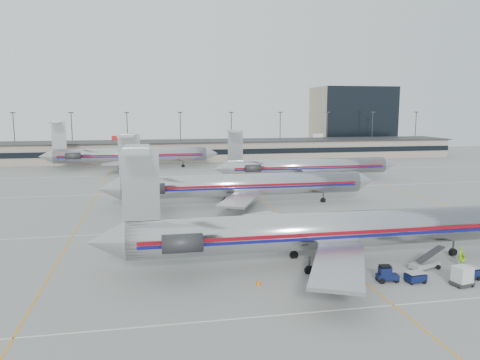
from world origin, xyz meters
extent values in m
plane|color=gray|center=(0.00, 0.00, 0.00)|extent=(260.00, 260.00, 0.00)
cube|color=silver|center=(0.00, 10.00, 0.01)|extent=(160.00, 0.15, 0.02)
cube|color=gray|center=(0.00, 98.00, 3.00)|extent=(160.00, 16.00, 6.00)
cube|color=black|center=(0.00, 89.90, 3.20)|extent=(160.00, 0.20, 1.60)
cube|color=#2D2D30|center=(0.00, 98.00, 6.10)|extent=(162.00, 17.00, 0.30)
cylinder|color=#38383D|center=(-63.00, 112.00, 7.50)|extent=(0.30, 0.30, 15.00)
cube|color=#2D2D30|center=(-63.00, 112.00, 15.10)|extent=(1.60, 0.40, 0.35)
cylinder|color=#38383D|center=(-45.00, 112.00, 7.50)|extent=(0.30, 0.30, 15.00)
cube|color=#2D2D30|center=(-45.00, 112.00, 15.10)|extent=(1.60, 0.40, 0.35)
cylinder|color=#38383D|center=(-27.00, 112.00, 7.50)|extent=(0.30, 0.30, 15.00)
cube|color=#2D2D30|center=(-27.00, 112.00, 15.10)|extent=(1.60, 0.40, 0.35)
cylinder|color=#38383D|center=(-9.00, 112.00, 7.50)|extent=(0.30, 0.30, 15.00)
cube|color=#2D2D30|center=(-9.00, 112.00, 15.10)|extent=(1.60, 0.40, 0.35)
cylinder|color=#38383D|center=(9.00, 112.00, 7.50)|extent=(0.30, 0.30, 15.00)
cube|color=#2D2D30|center=(9.00, 112.00, 15.10)|extent=(1.60, 0.40, 0.35)
cylinder|color=#38383D|center=(27.00, 112.00, 7.50)|extent=(0.30, 0.30, 15.00)
cube|color=#2D2D30|center=(27.00, 112.00, 15.10)|extent=(1.60, 0.40, 0.35)
cylinder|color=#38383D|center=(45.00, 112.00, 7.50)|extent=(0.30, 0.30, 15.00)
cube|color=#2D2D30|center=(45.00, 112.00, 15.10)|extent=(1.60, 0.40, 0.35)
cylinder|color=#38383D|center=(63.00, 112.00, 7.50)|extent=(0.30, 0.30, 15.00)
cube|color=#2D2D30|center=(63.00, 112.00, 15.10)|extent=(1.60, 0.40, 0.35)
cylinder|color=#38383D|center=(81.00, 112.00, 7.50)|extent=(0.30, 0.30, 15.00)
cube|color=#2D2D30|center=(81.00, 112.00, 15.10)|extent=(1.60, 0.40, 0.35)
cube|color=tan|center=(62.00, 128.00, 12.50)|extent=(30.00, 20.00, 25.00)
cylinder|color=silver|center=(-1.28, -6.83, 3.70)|extent=(42.27, 3.91, 3.91)
cone|color=#B2B2B7|center=(-24.32, -6.83, 3.70)|extent=(3.80, 3.91, 3.91)
cube|color=maroon|center=(-1.28, -8.79, 3.86)|extent=(40.15, 0.05, 0.37)
cube|color=#0D0E60|center=(-1.28, -8.79, 3.43)|extent=(40.15, 0.05, 0.30)
cube|color=#B2B2B7|center=(-3.40, 0.57, 2.64)|extent=(9.83, 14.32, 0.34)
cube|color=#B2B2B7|center=(-3.40, -14.23, 2.64)|extent=(9.83, 14.32, 0.34)
cube|color=#B2B2B7|center=(-20.83, -6.83, 9.25)|extent=(3.59, 0.26, 7.19)
cube|color=#B2B2B7|center=(-21.15, -6.83, 12.63)|extent=(2.54, 11.09, 0.19)
cylinder|color=#2D2D30|center=(-17.13, -3.82, 4.02)|extent=(3.80, 1.80, 1.80)
cylinder|color=#2D2D30|center=(-17.13, -9.84, 4.02)|extent=(3.80, 1.80, 1.80)
cylinder|color=#2D2D30|center=(13.51, -6.83, 0.87)|extent=(0.21, 0.21, 1.74)
cylinder|color=#2D2D30|center=(-4.45, -9.37, 0.87)|extent=(0.21, 0.21, 1.74)
cylinder|color=#2D2D30|center=(-4.45, -4.29, 0.87)|extent=(0.21, 0.21, 1.74)
cylinder|color=black|center=(13.51, -6.83, 0.37)|extent=(0.95, 0.32, 0.95)
cylinder|color=silver|center=(-4.15, 24.82, 3.58)|extent=(40.91, 3.78, 3.78)
cone|color=silver|center=(17.95, 24.82, 3.58)|extent=(3.27, 3.78, 3.78)
cone|color=#B2B2B7|center=(-26.44, 24.82, 3.58)|extent=(3.68, 3.78, 3.78)
cube|color=maroon|center=(-4.15, 22.92, 3.73)|extent=(38.87, 0.05, 0.36)
cube|color=#0D0E60|center=(-4.15, 22.92, 3.32)|extent=(38.87, 0.05, 0.29)
cube|color=#B2B2B7|center=(-6.19, 31.98, 2.56)|extent=(9.51, 13.87, 0.33)
cube|color=#B2B2B7|center=(-6.19, 17.66, 2.56)|extent=(9.51, 13.87, 0.33)
cube|color=#B2B2B7|center=(-23.07, 24.82, 8.95)|extent=(3.48, 0.26, 6.95)
cube|color=#B2B2B7|center=(-23.38, 24.82, 12.22)|extent=(2.45, 10.74, 0.18)
cylinder|color=#2D2D30|center=(-19.49, 27.74, 3.89)|extent=(3.68, 1.74, 1.74)
cylinder|color=#2D2D30|center=(-19.49, 21.91, 3.89)|extent=(3.68, 1.74, 1.74)
cylinder|color=#2D2D30|center=(10.17, 24.82, 0.84)|extent=(0.20, 0.20, 1.69)
cylinder|color=#2D2D30|center=(-7.22, 22.37, 0.84)|extent=(0.20, 0.20, 1.69)
cylinder|color=#2D2D30|center=(-7.22, 27.28, 0.84)|extent=(0.20, 0.20, 1.69)
cylinder|color=black|center=(10.17, 24.82, 0.36)|extent=(0.92, 0.31, 0.92)
cylinder|color=silver|center=(15.55, 48.29, 3.37)|extent=(36.63, 3.57, 3.57)
cone|color=silver|center=(35.40, 48.29, 3.37)|extent=(3.08, 3.57, 3.57)
cone|color=#B2B2B7|center=(-4.50, 48.29, 3.37)|extent=(3.47, 3.57, 3.57)
cube|color=maroon|center=(15.55, 46.50, 3.52)|extent=(34.79, 0.05, 0.34)
cube|color=#0D0E60|center=(15.55, 46.50, 3.13)|extent=(34.79, 0.05, 0.27)
cube|color=#B2B2B7|center=(13.62, 55.04, 2.41)|extent=(8.96, 13.07, 0.31)
cube|color=#B2B2B7|center=(13.62, 41.54, 2.41)|extent=(8.96, 13.07, 0.31)
cube|color=#B2B2B7|center=(-1.32, 48.29, 8.43)|extent=(3.28, 0.24, 6.55)
cube|color=#B2B2B7|center=(-1.61, 48.29, 11.52)|extent=(2.31, 10.12, 0.17)
cylinder|color=#2D2D30|center=(2.06, 51.04, 3.66)|extent=(3.47, 1.64, 1.64)
cylinder|color=#2D2D30|center=(2.06, 45.54, 3.66)|extent=(3.47, 1.64, 1.64)
cylinder|color=#2D2D30|center=(28.08, 48.29, 0.80)|extent=(0.19, 0.19, 1.59)
cylinder|color=#2D2D30|center=(12.66, 45.98, 0.80)|extent=(0.19, 0.19, 1.59)
cylinder|color=#2D2D30|center=(12.66, 50.60, 0.80)|extent=(0.19, 0.19, 1.59)
cylinder|color=black|center=(28.08, 48.29, 0.34)|extent=(0.87, 0.29, 0.87)
cylinder|color=silver|center=(-24.60, 79.58, 3.77)|extent=(40.93, 3.99, 3.99)
cone|color=silver|center=(-2.41, 79.58, 3.77)|extent=(3.45, 3.99, 3.99)
cone|color=#B2B2B7|center=(-47.00, 79.58, 3.77)|extent=(3.88, 3.99, 3.99)
cube|color=maroon|center=(-24.60, 77.58, 3.93)|extent=(38.88, 0.05, 0.38)
cube|color=#0D0E60|center=(-24.60, 77.58, 3.50)|extent=(38.88, 0.05, 0.30)
cube|color=#B2B2B7|center=(-26.75, 87.12, 2.69)|extent=(10.02, 14.60, 0.34)
cube|color=#B2B2B7|center=(-26.75, 72.04, 2.69)|extent=(10.02, 14.60, 0.34)
cube|color=#B2B2B7|center=(-43.45, 79.58, 9.42)|extent=(3.66, 0.27, 7.32)
cube|color=#B2B2B7|center=(-43.77, 79.58, 12.87)|extent=(2.59, 11.31, 0.19)
cylinder|color=#2D2D30|center=(-39.68, 82.65, 4.09)|extent=(3.88, 1.83, 1.83)
cylinder|color=#2D2D30|center=(-39.68, 76.51, 4.09)|extent=(3.88, 1.83, 1.83)
cylinder|color=#2D2D30|center=(-10.60, 79.58, 0.89)|extent=(0.22, 0.22, 1.78)
cylinder|color=#2D2D30|center=(-27.83, 77.00, 0.89)|extent=(0.22, 0.22, 1.78)
cylinder|color=#2D2D30|center=(-27.83, 82.17, 0.89)|extent=(0.22, 0.22, 1.78)
cylinder|color=black|center=(-10.60, 79.58, 0.38)|extent=(0.97, 0.32, 0.97)
cube|color=#0A133A|center=(-4.10, -11.67, 0.48)|extent=(2.15, 1.63, 0.44)
cube|color=#0A133A|center=(-4.36, -11.67, 1.01)|extent=(1.31, 1.21, 0.79)
cube|color=black|center=(-4.36, -11.67, 1.53)|extent=(1.25, 1.15, 0.07)
cylinder|color=black|center=(-3.40, -11.23, 0.25)|extent=(0.49, 0.16, 0.49)
cylinder|color=black|center=(-3.40, -12.11, 0.25)|extent=(0.49, 0.16, 0.49)
cylinder|color=black|center=(-4.80, -11.23, 0.25)|extent=(0.49, 0.16, 0.49)
cylinder|color=black|center=(-4.80, -12.11, 0.25)|extent=(0.49, 0.16, 0.49)
cube|color=#0A133A|center=(2.18, -12.89, 0.50)|extent=(2.13, 1.27, 0.46)
cube|color=#0A133A|center=(1.91, -12.89, 1.05)|extent=(1.21, 1.06, 0.82)
cube|color=black|center=(1.91, -12.89, 1.60)|extent=(1.16, 1.00, 0.07)
cylinder|color=black|center=(2.92, -12.43, 0.26)|extent=(0.51, 0.16, 0.51)
cylinder|color=black|center=(2.92, -13.35, 0.26)|extent=(0.51, 0.16, 0.51)
cylinder|color=black|center=(1.45, -12.43, 0.26)|extent=(0.51, 0.16, 0.51)
cylinder|color=black|center=(1.45, -13.35, 0.26)|extent=(0.51, 0.16, 0.51)
cube|color=#0A133A|center=(10.24, -13.73, 0.61)|extent=(2.42, 1.97, 0.77)
cube|color=gray|center=(10.24, -13.73, 1.16)|extent=(2.42, 1.97, 0.07)
cylinder|color=black|center=(11.02, -13.12, 0.20)|extent=(0.40, 0.15, 0.40)
cylinder|color=black|center=(11.02, -14.34, 0.20)|extent=(0.40, 0.15, 0.40)
cylinder|color=black|center=(9.47, -13.12, 0.20)|extent=(0.40, 0.15, 0.40)
cylinder|color=black|center=(9.47, -14.34, 0.20)|extent=(0.40, 0.15, 0.40)
cube|color=#0A133A|center=(4.72, -13.58, 0.52)|extent=(1.92, 1.41, 0.66)
cube|color=gray|center=(4.72, -13.58, 0.99)|extent=(1.92, 1.41, 0.06)
cylinder|color=black|center=(5.38, -13.05, 0.17)|extent=(0.34, 0.13, 0.34)
cylinder|color=black|center=(5.38, -14.10, 0.17)|extent=(0.34, 0.13, 0.34)
cylinder|color=black|center=(4.05, -13.05, 0.17)|extent=(0.34, 0.13, 0.34)
cylinder|color=black|center=(4.05, -14.10, 0.17)|extent=(0.34, 0.13, 0.34)
cube|color=#2D2D30|center=(8.54, -15.17, 0.25)|extent=(2.02, 1.79, 0.29)
cube|color=silver|center=(8.54, -15.17, 1.13)|extent=(1.71, 1.63, 1.47)
cylinder|color=black|center=(9.23, -14.58, 0.12)|extent=(0.24, 0.12, 0.24)
cylinder|color=black|center=(9.23, -15.75, 0.12)|extent=(0.24, 0.12, 0.24)
cylinder|color=black|center=(7.85, -14.58, 0.12)|extent=(0.24, 0.12, 0.24)
cylinder|color=black|center=(7.85, -15.75, 0.12)|extent=(0.24, 0.12, 0.24)
cube|color=gray|center=(7.86, -10.19, 0.43)|extent=(3.66, 2.28, 0.48)
cube|color=#2D2D30|center=(8.43, -10.19, 1.53)|extent=(3.59, 1.93, 1.23)
cylinder|color=black|center=(9.10, -9.67, 0.24)|extent=(0.48, 0.15, 0.48)
cylinder|color=black|center=(9.10, -10.72, 0.24)|extent=(0.48, 0.15, 0.48)
cylinder|color=black|center=(6.62, -9.67, 0.24)|extent=(0.48, 0.15, 0.48)
cylinder|color=black|center=(6.62, -10.72, 0.24)|extent=(0.48, 0.15, 0.48)
imported|color=#7CC112|center=(12.95, -8.86, 0.81)|extent=(0.70, 0.62, 1.62)
imported|color=#92E815|center=(12.04, -10.57, 0.76)|extent=(0.93, 0.87, 1.52)
cone|color=#DC6507|center=(-10.16, -11.42, 0.33)|extent=(0.57, 0.57, 0.66)
camera|label=1|loc=(-19.94, -52.27, 16.48)|focal=35.00mm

